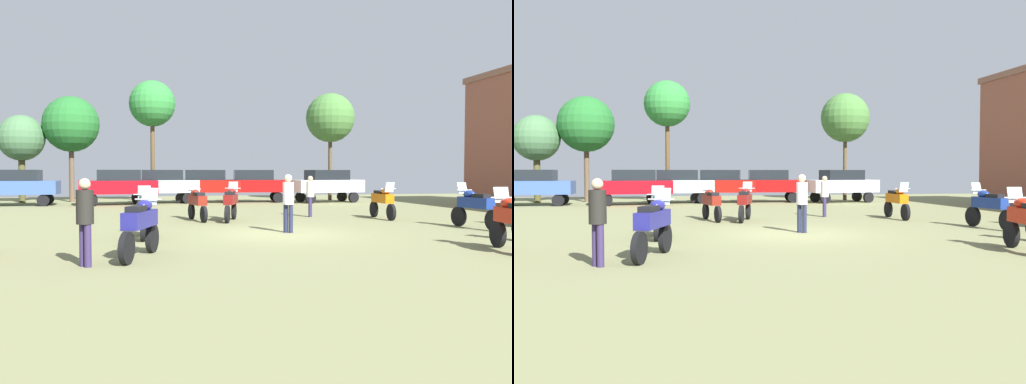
# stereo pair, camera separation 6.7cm
# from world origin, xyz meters

# --- Properties ---
(ground_plane) EXTENTS (44.00, 52.00, 0.02)m
(ground_plane) POSITION_xyz_m (0.00, 0.00, 0.01)
(ground_plane) COLOR olive
(motorcycle_2) EXTENTS (0.64, 2.31, 1.51)m
(motorcycle_2) POSITION_xyz_m (6.74, 0.25, 0.77)
(motorcycle_2) COLOR black
(motorcycle_2) RESTS_ON ground
(motorcycle_3) EXTENTS (0.62, 2.29, 1.48)m
(motorcycle_3) POSITION_xyz_m (5.28, 4.21, 0.75)
(motorcycle_3) COLOR black
(motorcycle_3) RESTS_ON ground
(motorcycle_5) EXTENTS (0.62, 2.13, 1.47)m
(motorcycle_5) POSITION_xyz_m (-4.00, -0.19, 0.74)
(motorcycle_5) COLOR black
(motorcycle_5) RESTS_ON ground
(motorcycle_7) EXTENTS (0.86, 2.15, 1.49)m
(motorcycle_7) POSITION_xyz_m (-0.83, 4.38, 0.75)
(motorcycle_7) COLOR black
(motorcycle_7) RESTS_ON ground
(motorcycle_9) EXTENTS (0.74, 2.24, 1.45)m
(motorcycle_9) POSITION_xyz_m (-2.08, 4.81, 0.74)
(motorcycle_9) COLOR black
(motorcycle_9) RESTS_ON ground
(motorcycle_10) EXTENTS (0.88, 2.22, 1.51)m
(motorcycle_10) POSITION_xyz_m (-4.01, -3.74, 0.76)
(motorcycle_10) COLOR black
(motorcycle_10) RESTS_ON ground
(car_1) EXTENTS (4.47, 2.26, 2.00)m
(car_1) POSITION_xyz_m (-5.68, 15.35, 1.19)
(car_1) COLOR black
(car_1) RESTS_ON ground
(car_2) EXTENTS (4.52, 2.43, 2.00)m
(car_2) POSITION_xyz_m (6.78, 15.46, 1.19)
(car_2) COLOR black
(car_2) RESTS_ON ground
(car_3) EXTENTS (4.54, 2.49, 2.00)m
(car_3) POSITION_xyz_m (-0.56, 16.70, 1.19)
(car_3) COLOR black
(car_3) RESTS_ON ground
(car_4) EXTENTS (4.32, 1.84, 2.00)m
(car_4) POSITION_xyz_m (-11.12, 15.64, 1.19)
(car_4) COLOR black
(car_4) RESTS_ON ground
(car_5) EXTENTS (4.45, 2.18, 2.00)m
(car_5) POSITION_xyz_m (2.37, 16.59, 1.19)
(car_5) COLOR black
(car_5) RESTS_ON ground
(car_6) EXTENTS (4.39, 2.03, 2.00)m
(car_6) POSITION_xyz_m (-3.23, 16.45, 1.19)
(car_6) COLOR black
(car_6) RESTS_ON ground
(person_1) EXTENTS (0.48, 0.48, 1.80)m
(person_1) POSITION_xyz_m (0.35, 0.26, 1.08)
(person_1) COLOR #1F2340
(person_1) RESTS_ON ground
(person_2) EXTENTS (0.44, 0.44, 1.71)m
(person_2) POSITION_xyz_m (2.71, 5.65, 1.02)
(person_2) COLOR #2F254D
(person_2) RESTS_ON ground
(person_3) EXTENTS (0.48, 0.48, 1.75)m
(person_3) POSITION_xyz_m (-5.05, -4.60, 1.04)
(person_3) COLOR #30244B
(person_3) RESTS_ON ground
(tree_3) EXTENTS (3.45, 3.45, 6.58)m
(tree_3) POSITION_xyz_m (-8.73, 18.90, 4.84)
(tree_3) COLOR brown
(tree_3) RESTS_ON ground
(tree_4) EXTENTS (3.23, 3.23, 7.08)m
(tree_4) POSITION_xyz_m (7.81, 17.85, 5.46)
(tree_4) COLOR brown
(tree_4) RESTS_ON ground
(tree_5) EXTENTS (2.83, 2.83, 7.50)m
(tree_5) POSITION_xyz_m (-3.76, 17.68, 6.06)
(tree_5) COLOR brown
(tree_5) RESTS_ON ground
(tree_6) EXTENTS (2.79, 2.79, 5.35)m
(tree_6) POSITION_xyz_m (-11.59, 18.71, 3.92)
(tree_6) COLOR #4C4926
(tree_6) RESTS_ON ground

